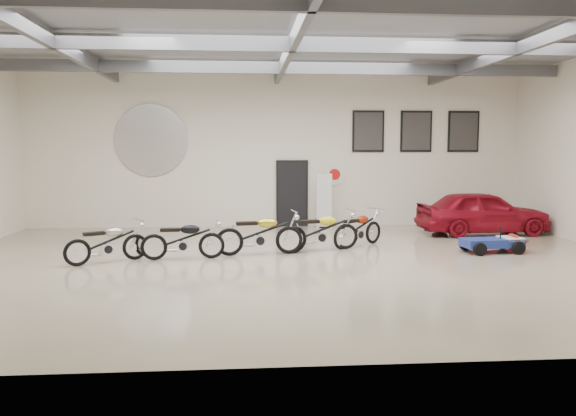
{
  "coord_description": "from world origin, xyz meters",
  "views": [
    {
      "loc": [
        -1.04,
        -12.26,
        2.52
      ],
      "look_at": [
        0.0,
        1.2,
        1.1
      ],
      "focal_mm": 35.0,
      "sensor_mm": 36.0,
      "label": 1
    }
  ],
  "objects": [
    {
      "name": "oil_sign",
      "position": [
        1.9,
        5.95,
        1.7
      ],
      "size": [
        0.72,
        0.1,
        0.72
      ],
      "primitive_type": null,
      "color": "white",
      "rests_on": "back_wall"
    },
    {
      "name": "poster_left",
      "position": [
        3.0,
        5.96,
        3.1
      ],
      "size": [
        1.05,
        0.08,
        1.35
      ],
      "primitive_type": null,
      "color": "black",
      "rests_on": "back_wall"
    },
    {
      "name": "go_kart",
      "position": [
        5.12,
        0.86,
        0.32
      ],
      "size": [
        1.86,
        0.98,
        0.65
      ],
      "primitive_type": null,
      "rotation": [
        0.0,
        0.0,
        0.1
      ],
      "color": "navy",
      "rests_on": "floor"
    },
    {
      "name": "ceiling",
      "position": [
        0.0,
        0.0,
        5.0
      ],
      "size": [
        16.0,
        12.0,
        0.01
      ],
      "primitive_type": "cube",
      "color": "gray",
      "rests_on": "back_wall"
    },
    {
      "name": "back_wall",
      "position": [
        0.0,
        6.0,
        2.5
      ],
      "size": [
        16.0,
        0.02,
        5.0
      ],
      "primitive_type": "cube",
      "color": "#F0E5CF",
      "rests_on": "floor"
    },
    {
      "name": "motorcycle_black",
      "position": [
        -2.46,
        0.57,
        0.48
      ],
      "size": [
        1.9,
        0.72,
        0.96
      ],
      "primitive_type": null,
      "rotation": [
        0.0,
        0.0,
        0.08
      ],
      "color": "silver",
      "rests_on": "floor"
    },
    {
      "name": "floor",
      "position": [
        0.0,
        0.0,
        0.0
      ],
      "size": [
        16.0,
        12.0,
        0.01
      ],
      "primitive_type": "cube",
      "color": "tan",
      "rests_on": "ground"
    },
    {
      "name": "motorcycle_gold",
      "position": [
        -0.7,
        0.99,
        0.53
      ],
      "size": [
        2.12,
        0.88,
        1.07
      ],
      "primitive_type": null,
      "rotation": [
        0.0,
        0.0,
        0.12
      ],
      "color": "silver",
      "rests_on": "floor"
    },
    {
      "name": "poster_mid",
      "position": [
        4.6,
        5.96,
        3.1
      ],
      "size": [
        1.05,
        0.08,
        1.35
      ],
      "primitive_type": null,
      "color": "black",
      "rests_on": "back_wall"
    },
    {
      "name": "ceiling_beams",
      "position": [
        0.0,
        0.0,
        4.75
      ],
      "size": [
        15.8,
        11.8,
        0.32
      ],
      "primitive_type": null,
      "color": "#57585F",
      "rests_on": "ceiling"
    },
    {
      "name": "motorcycle_yellow",
      "position": [
        0.82,
        1.4,
        0.52
      ],
      "size": [
        2.09,
        1.12,
        1.04
      ],
      "primitive_type": null,
      "rotation": [
        0.0,
        0.0,
        0.27
      ],
      "color": "silver",
      "rests_on": "floor"
    },
    {
      "name": "banner_stand",
      "position": [
        1.5,
        5.5,
        0.89
      ],
      "size": [
        0.52,
        0.31,
        1.79
      ],
      "primitive_type": null,
      "rotation": [
        0.0,
        0.0,
        -0.26
      ],
      "color": "white",
      "rests_on": "floor"
    },
    {
      "name": "motorcycle_silver",
      "position": [
        -4.1,
        0.29,
        0.48
      ],
      "size": [
        1.87,
        1.41,
        0.95
      ],
      "primitive_type": null,
      "rotation": [
        0.0,
        0.0,
        0.53
      ],
      "color": "silver",
      "rests_on": "floor"
    },
    {
      "name": "poster_right",
      "position": [
        6.2,
        5.96,
        3.1
      ],
      "size": [
        1.05,
        0.08,
        1.35
      ],
      "primitive_type": null,
      "color": "black",
      "rests_on": "back_wall"
    },
    {
      "name": "vintage_car",
      "position": [
        6.0,
        3.79,
        0.65
      ],
      "size": [
        1.71,
        3.89,
        1.31
      ],
      "primitive_type": "imported",
      "rotation": [
        0.0,
        0.0,
        1.61
      ],
      "color": "maroon",
      "rests_on": "floor"
    },
    {
      "name": "motorcycle_red",
      "position": [
        1.88,
        1.97,
        0.48
      ],
      "size": [
        1.78,
        1.62,
        0.96
      ],
      "primitive_type": null,
      "rotation": [
        0.0,
        0.0,
        0.7
      ],
      "color": "silver",
      "rests_on": "floor"
    },
    {
      "name": "logo_plaque",
      "position": [
        -4.0,
        5.95,
        2.8
      ],
      "size": [
        2.3,
        0.06,
        1.16
      ],
      "primitive_type": null,
      "color": "silver",
      "rests_on": "back_wall"
    },
    {
      "name": "door",
      "position": [
        0.5,
        5.95,
        1.05
      ],
      "size": [
        0.92,
        0.08,
        2.1
      ],
      "primitive_type": "cube",
      "color": "black",
      "rests_on": "back_wall"
    }
  ]
}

